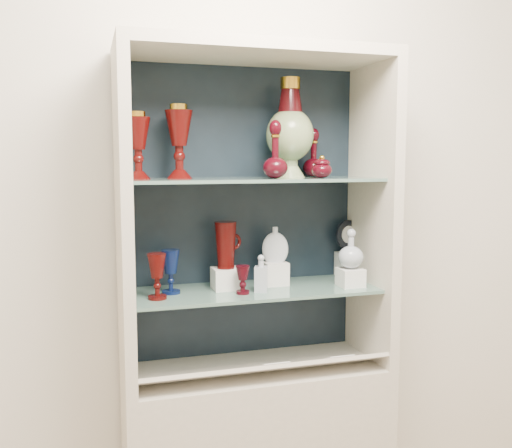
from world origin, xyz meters
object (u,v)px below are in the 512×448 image
object	(u,v)px
pedestal_lamp_right	(179,142)
clear_square_bottle	(261,273)
enamel_urn	(290,128)
lidded_bowl	(322,166)
clear_round_decanter	(351,250)
ruby_decanter_a	(275,146)
cameo_medallion	(347,236)
cobalt_goblet	(171,272)
flat_flask	(275,244)
ruby_goblet_tall	(157,276)
ruby_pitcher	(226,245)
ruby_decanter_b	(314,151)
ruby_goblet_small	(243,280)
pedestal_lamp_left	(138,146)

from	to	relation	value
pedestal_lamp_right	clear_square_bottle	size ratio (longest dim) A/B	1.92
enamel_urn	lidded_bowl	bearing A→B (deg)	-49.34
enamel_urn	clear_round_decanter	size ratio (longest dim) A/B	2.57
ruby_decanter_a	cameo_medallion	size ratio (longest dim) A/B	1.66
clear_square_bottle	pedestal_lamp_right	bearing A→B (deg)	162.20
cobalt_goblet	cameo_medallion	size ratio (longest dim) A/B	1.14
flat_flask	cameo_medallion	distance (m)	0.35
ruby_goblet_tall	ruby_pitcher	xyz separation A→B (m)	(0.27, 0.08, 0.09)
flat_flask	enamel_urn	bearing A→B (deg)	10.57
ruby_decanter_b	ruby_goblet_tall	bearing A→B (deg)	-166.68
cobalt_goblet	ruby_goblet_small	distance (m)	0.27
lidded_bowl	ruby_goblet_tall	world-z (taller)	lidded_bowl
ruby_goblet_tall	clear_round_decanter	world-z (taller)	clear_round_decanter
ruby_decanter_a	cameo_medallion	xyz separation A→B (m)	(0.38, 0.19, -0.37)
ruby_pitcher	ruby_goblet_small	bearing A→B (deg)	-90.09
ruby_decanter_a	lidded_bowl	distance (m)	0.20
ruby_pitcher	flat_flask	bearing A→B (deg)	-18.24
pedestal_lamp_left	ruby_goblet_small	bearing A→B (deg)	-13.03
ruby_goblet_tall	ruby_pitcher	bearing A→B (deg)	16.90
ruby_goblet_small	ruby_pitcher	size ratio (longest dim) A/B	0.59
ruby_goblet_tall	ruby_goblet_small	xyz separation A→B (m)	(0.31, -0.01, -0.03)
pedestal_lamp_right	enamel_urn	bearing A→B (deg)	-0.44
ruby_pitcher	clear_square_bottle	size ratio (longest dim) A/B	1.27
enamel_urn	cameo_medallion	bearing A→B (deg)	15.91
clear_square_bottle	flat_flask	size ratio (longest dim) A/B	0.97
enamel_urn	lidded_bowl	size ratio (longest dim) A/B	4.35
pedestal_lamp_left	cameo_medallion	world-z (taller)	pedestal_lamp_left
pedestal_lamp_left	lidded_bowl	distance (m)	0.67
cobalt_goblet	ruby_pitcher	distance (m)	0.23
ruby_pitcher	cameo_medallion	xyz separation A→B (m)	(0.55, 0.09, 0.00)
ruby_goblet_tall	ruby_pitcher	world-z (taller)	ruby_pitcher
pedestal_lamp_right	ruby_goblet_small	bearing A→B (deg)	-26.92
flat_flask	ruby_goblet_tall	bearing A→B (deg)	-147.47
cameo_medallion	pedestal_lamp_right	bearing A→B (deg)	167.64
pedestal_lamp_left	cameo_medallion	bearing A→B (deg)	6.75
clear_round_decanter	enamel_urn	bearing A→B (deg)	154.96
ruby_goblet_small	clear_round_decanter	distance (m)	0.44
ruby_decanter_b	lidded_bowl	world-z (taller)	ruby_decanter_b
enamel_urn	ruby_decanter_a	world-z (taller)	enamel_urn
cobalt_goblet	clear_square_bottle	xyz separation A→B (m)	(0.33, -0.07, -0.01)
enamel_urn	ruby_pitcher	size ratio (longest dim) A/B	2.13
ruby_decanter_a	ruby_decanter_b	bearing A→B (deg)	37.82
cobalt_goblet	clear_round_decanter	xyz separation A→B (m)	(0.68, -0.08, 0.06)
enamel_urn	ruby_pitcher	distance (m)	0.51
ruby_goblet_tall	ruby_pitcher	distance (m)	0.29
lidded_bowl	ruby_goblet_small	distance (m)	0.51
clear_square_bottle	ruby_goblet_small	bearing A→B (deg)	-168.72
flat_flask	cobalt_goblet	bearing A→B (deg)	-155.34
pedestal_lamp_left	ruby_pitcher	world-z (taller)	pedestal_lamp_left
clear_square_bottle	ruby_decanter_b	bearing A→B (deg)	29.55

